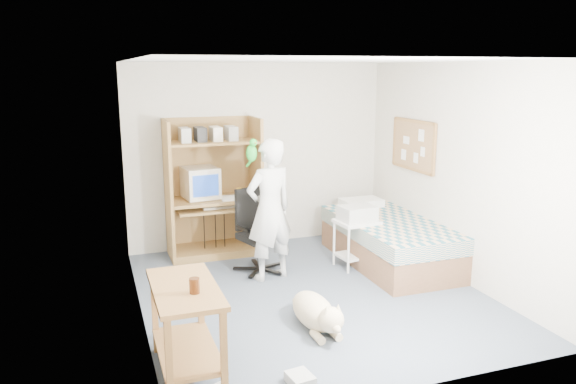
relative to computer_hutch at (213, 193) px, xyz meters
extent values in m
plane|color=#4D5668|center=(0.70, -1.74, -0.82)|extent=(4.00, 4.00, 0.00)
cube|color=beige|center=(0.70, 0.26, 0.43)|extent=(3.60, 0.02, 2.50)
cube|color=beige|center=(2.50, -1.74, 0.43)|extent=(0.02, 4.00, 2.50)
cube|color=beige|center=(-1.10, -1.74, 0.43)|extent=(0.02, 4.00, 2.50)
cube|color=white|center=(0.70, -1.74, 1.68)|extent=(3.60, 4.00, 0.02)
cube|color=brown|center=(-0.58, -0.04, 0.08)|extent=(0.04, 0.60, 1.80)
cube|color=brown|center=(0.58, -0.04, 0.08)|extent=(0.04, 0.60, 1.80)
cube|color=brown|center=(0.00, 0.25, 0.08)|extent=(1.20, 0.02, 1.80)
cube|color=brown|center=(0.00, -0.04, -0.08)|extent=(1.12, 0.60, 0.04)
cube|color=brown|center=(0.00, -0.12, -0.18)|extent=(1.00, 0.50, 0.03)
cube|color=brown|center=(0.00, -0.04, 0.68)|extent=(1.12, 0.55, 0.03)
cube|color=brown|center=(0.00, -0.04, -0.77)|extent=(1.12, 0.60, 0.10)
cube|color=brown|center=(2.00, -1.14, -0.64)|extent=(1.00, 2.00, 0.36)
cube|color=#2C6676|center=(2.00, -1.14, -0.36)|extent=(1.02, 2.02, 0.20)
cube|color=white|center=(2.00, -0.34, -0.22)|extent=(0.55, 0.35, 0.12)
cube|color=brown|center=(-0.85, -2.94, -0.09)|extent=(0.50, 1.00, 0.04)
cube|color=brown|center=(-1.05, -3.39, -0.47)|extent=(0.05, 0.05, 0.70)
cube|color=brown|center=(-0.65, -3.39, -0.47)|extent=(0.05, 0.05, 0.70)
cube|color=brown|center=(-1.05, -2.49, -0.47)|extent=(0.05, 0.05, 0.70)
cube|color=brown|center=(-0.65, -2.49, -0.47)|extent=(0.05, 0.05, 0.70)
cube|color=brown|center=(-0.85, -2.94, -0.62)|extent=(0.46, 0.92, 0.03)
cube|color=olive|center=(2.48, -0.84, 0.63)|extent=(0.03, 0.90, 0.60)
cube|color=brown|center=(2.47, -0.84, 0.94)|extent=(0.04, 0.94, 0.04)
cube|color=brown|center=(2.47, -0.84, 0.32)|extent=(0.04, 0.94, 0.04)
cylinder|color=black|center=(0.37, -0.88, -0.78)|extent=(0.56, 0.56, 0.06)
cylinder|color=black|center=(0.37, -0.88, -0.61)|extent=(0.06, 0.06, 0.37)
cube|color=black|center=(0.37, -0.88, -0.38)|extent=(0.54, 0.54, 0.07)
cube|color=black|center=(0.31, -0.68, -0.07)|extent=(0.39, 0.17, 0.51)
cube|color=black|center=(0.15, -0.95, -0.24)|extent=(0.12, 0.28, 0.04)
cube|color=black|center=(0.59, -0.82, -0.24)|extent=(0.12, 0.28, 0.04)
imported|color=silver|center=(0.42, -1.13, 0.01)|extent=(0.69, 0.55, 1.66)
ellipsoid|color=#12801D|center=(0.22, -1.11, 0.68)|extent=(0.12, 0.12, 0.19)
sphere|color=#12801D|center=(0.23, -1.15, 0.80)|extent=(0.08, 0.08, 0.08)
cone|color=#E44114|center=(0.24, -1.19, 0.80)|extent=(0.04, 0.05, 0.03)
cylinder|color=#12801D|center=(0.21, -1.07, 0.56)|extent=(0.06, 0.14, 0.12)
ellipsoid|color=beige|center=(0.43, -2.48, -0.67)|extent=(0.35, 0.70, 0.31)
sphere|color=beige|center=(0.44, -2.87, -0.59)|extent=(0.23, 0.23, 0.23)
cone|color=beige|center=(0.39, -2.89, -0.48)|extent=(0.07, 0.07, 0.09)
cone|color=beige|center=(0.50, -2.89, -0.48)|extent=(0.07, 0.07, 0.09)
ellipsoid|color=beige|center=(0.45, -2.96, -0.63)|extent=(0.08, 0.13, 0.08)
cylinder|color=beige|center=(0.42, -2.11, -0.72)|extent=(0.07, 0.22, 0.11)
cube|color=white|center=(1.55, -1.11, -0.24)|extent=(0.54, 0.45, 0.04)
cube|color=white|center=(1.55, -1.11, -0.67)|extent=(0.50, 0.41, 0.03)
cylinder|color=white|center=(1.33, -1.28, -0.53)|extent=(0.03, 0.03, 0.58)
cylinder|color=white|center=(1.77, -1.28, -0.53)|extent=(0.03, 0.03, 0.58)
cylinder|color=white|center=(1.33, -0.94, -0.53)|extent=(0.03, 0.03, 0.58)
cylinder|color=white|center=(1.77, -0.94, -0.53)|extent=(0.03, 0.03, 0.58)
cube|color=#BBBCB6|center=(1.55, -1.11, -0.13)|extent=(0.45, 0.37, 0.18)
cube|color=beige|center=(-0.16, 0.01, 0.15)|extent=(0.48, 0.49, 0.40)
cube|color=navy|center=(-0.13, -0.21, 0.15)|extent=(0.34, 0.06, 0.27)
cube|color=beige|center=(0.05, -0.16, -0.15)|extent=(0.45, 0.17, 0.03)
cylinder|color=gold|center=(0.33, -0.09, 0.00)|extent=(0.08, 0.08, 0.12)
cylinder|color=#3C1C09|center=(-0.80, -3.10, -0.01)|extent=(0.08, 0.08, 0.12)
cube|color=#B6B6B1|center=(-0.05, -3.39, -0.78)|extent=(0.21, 0.24, 0.08)
camera|label=1|loc=(-1.46, -7.11, 1.60)|focal=35.00mm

